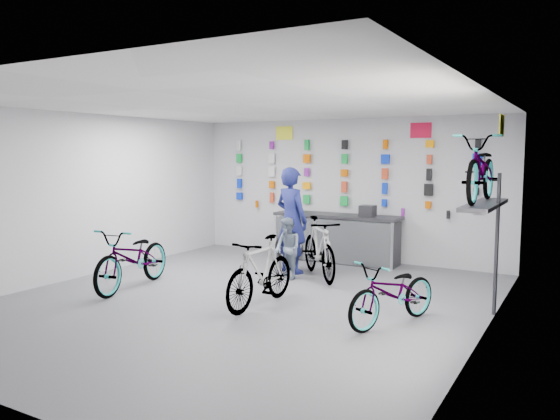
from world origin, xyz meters
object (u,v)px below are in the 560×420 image
Objects in this scene: counter at (336,239)px; bike_left at (133,258)px; bike_center at (261,272)px; bike_right at (393,293)px; customer at (288,249)px; bike_service at (319,248)px; clerk at (291,220)px.

counter is 1.35× the size of bike_left.
bike_center reaches higher than counter.
bike_right is 1.49× the size of customer.
bike_center is at bearing -131.11° from bike_service.
customer reaches higher than bike_right.
bike_right is 0.90× the size of bike_service.
bike_left is 1.15× the size of bike_center.
counter is 1.51m from clerk.
bike_center is 2.00m from bike_right.
bike_center is 1.55× the size of customer.
bike_right is at bearing 157.68° from clerk.
clerk is at bearing 44.62° from bike_left.
bike_service is at bearing 67.54° from customer.
bike_left is at bearing -105.27° from customer.
customer is (-2.50, 1.62, 0.12)m from bike_right.
bike_left reaches higher than bike_center.
bike_service is 0.92× the size of clerk.
bike_service is at bearing -77.40° from counter.
clerk is at bearing 163.07° from bike_right.
counter is at bearing -87.05° from clerk.
clerk is at bearing -103.10° from counter.
customer is at bearing 175.07° from bike_service.
bike_right is at bearing -55.87° from counter.
bike_left is 2.69m from customer.
bike_service is (2.37, 2.25, 0.03)m from bike_left.
customer is (1.91, 1.90, 0.03)m from bike_left.
counter is 1.56× the size of bike_center.
clerk is (-0.72, 2.27, 0.48)m from bike_center.
customer is at bearing 107.71° from bike_center.
bike_center is 1.82m from customer.
bike_service is (-2.04, 1.97, 0.12)m from bike_right.
bike_left is at bearing -154.97° from bike_right.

